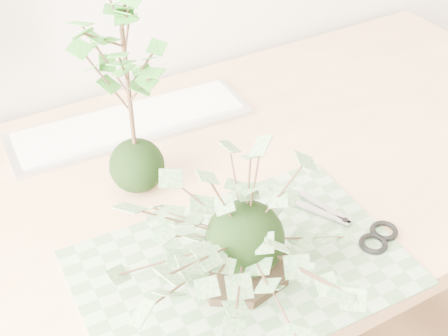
{
  "coord_description": "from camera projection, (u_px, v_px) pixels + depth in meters",
  "views": [
    {
      "loc": [
        -0.36,
        0.51,
        1.41
      ],
      "look_at": [
        0.0,
        1.14,
        0.84
      ],
      "focal_mm": 50.0,
      "sensor_mm": 36.0,
      "label": 1
    }
  ],
  "objects": [
    {
      "name": "desk",
      "position": [
        194.0,
        226.0,
        1.09
      ],
      "size": [
        1.6,
        0.7,
        0.74
      ],
      "color": "tan",
      "rests_on": "ground_plane"
    },
    {
      "name": "cutting_mat",
      "position": [
        242.0,
        268.0,
        0.9
      ],
      "size": [
        0.47,
        0.33,
        0.0
      ],
      "primitive_type": "cube",
      "rotation": [
        0.0,
        0.0,
        -0.04
      ],
      "color": "#4E7548",
      "rests_on": "desk"
    },
    {
      "name": "scissors",
      "position": [
        361.0,
        234.0,
        0.94
      ],
      "size": [
        0.09,
        0.18,
        0.01
      ],
      "rotation": [
        0.0,
        0.0,
        0.38
      ],
      "color": "#989899",
      "rests_on": "cutting_mat"
    },
    {
      "name": "maple_kokedama",
      "position": [
        123.0,
        44.0,
        0.88
      ],
      "size": [
        0.27,
        0.27,
        0.38
      ],
      "rotation": [
        0.0,
        0.0,
        0.43
      ],
      "color": "black",
      "rests_on": "desk"
    },
    {
      "name": "keyboard",
      "position": [
        130.0,
        123.0,
        1.17
      ],
      "size": [
        0.46,
        0.16,
        0.02
      ],
      "rotation": [
        0.0,
        0.0,
        -0.06
      ],
      "color": "#B7B8BE",
      "rests_on": "desk"
    },
    {
      "name": "ivy_kokedama",
      "position": [
        246.0,
        211.0,
        0.81
      ],
      "size": [
        0.36,
        0.36,
        0.22
      ],
      "rotation": [
        0.0,
        0.0,
        -0.21
      ],
      "color": "black",
      "rests_on": "stone_dish"
    },
    {
      "name": "stone_dish",
      "position": [
        244.0,
        270.0,
        0.88
      ],
      "size": [
        0.18,
        0.18,
        0.01
      ],
      "primitive_type": "cylinder",
      "rotation": [
        0.0,
        0.0,
        0.18
      ],
      "color": "black",
      "rests_on": "cutting_mat"
    }
  ]
}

